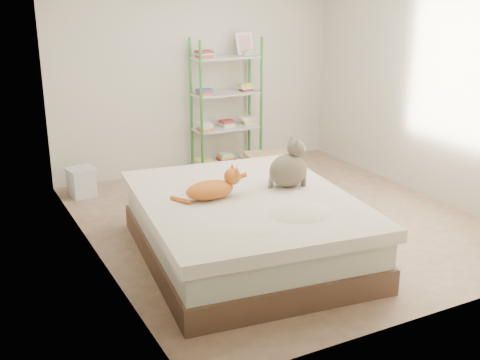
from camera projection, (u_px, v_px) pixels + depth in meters
room at (284, 96)px, 5.82m from camera, size 3.81×4.21×2.61m
bed at (246, 227)px, 5.33m from camera, size 2.03×2.42×0.57m
orange_cat at (210, 188)px, 5.16m from camera, size 0.52×0.29×0.21m
grey_cat at (288, 163)px, 5.44m from camera, size 0.40×0.34×0.44m
shelf_unit at (227, 110)px, 7.70m from camera, size 0.88×0.36×1.74m
cardboard_box at (269, 169)px, 7.28m from camera, size 0.61×0.61×0.44m
white_bin at (82, 182)px, 6.87m from camera, size 0.34×0.31×0.34m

